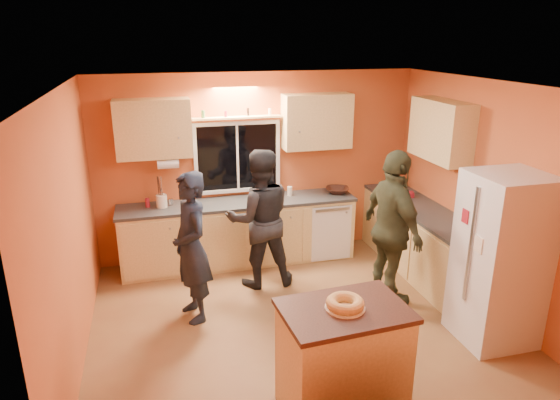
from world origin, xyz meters
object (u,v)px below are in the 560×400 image
object	(u,v)px
person_left	(191,248)
person_right	(392,230)
refrigerator	(500,260)
person_center	(260,219)
island	(342,359)

from	to	relation	value
person_left	person_right	size ratio (longest dim) A/B	0.91
person_left	refrigerator	bearing A→B (deg)	54.20
person_center	island	bearing A→B (deg)	95.62
refrigerator	person_left	xyz separation A→B (m)	(-3.00, 1.21, -0.05)
island	person_left	xyz separation A→B (m)	(-1.06, 1.82, 0.35)
refrigerator	person_right	distance (m)	1.19
person_left	person_right	bearing A→B (deg)	69.70
island	person_center	size ratio (longest dim) A/B	0.60
island	person_right	bearing A→B (deg)	48.32
person_left	person_center	world-z (taller)	person_center
refrigerator	person_right	size ratio (longest dim) A/B	0.96
refrigerator	island	distance (m)	2.07
refrigerator	person_right	bearing A→B (deg)	127.24
refrigerator	person_right	world-z (taller)	person_right
island	person_left	size ratio (longest dim) A/B	0.62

